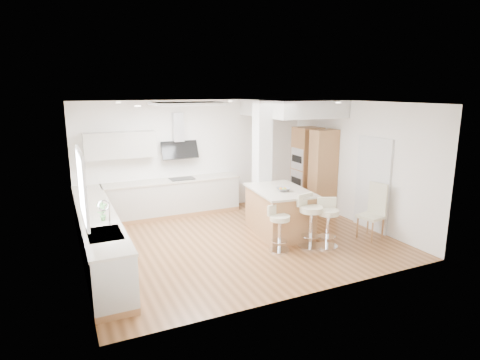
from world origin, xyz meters
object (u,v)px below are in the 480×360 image
bar_stool_a (279,226)px  dining_chair (374,209)px  peninsula (279,211)px  bar_stool_b (310,218)px  bar_stool_c (328,220)px

bar_stool_a → dining_chair: dining_chair is taller
bar_stool_a → peninsula: bearing=41.6°
bar_stool_b → dining_chair: bearing=-18.6°
dining_chair → peninsula: bearing=135.8°
bar_stool_a → bar_stool_c: bar_stool_c is taller
bar_stool_c → peninsula: bearing=138.3°
bar_stool_c → dining_chair: (1.20, 0.02, 0.07)m
bar_stool_a → dining_chair: bearing=-23.2°
peninsula → dining_chair: size_ratio=1.47×
peninsula → bar_stool_a: bearing=-115.1°
bar_stool_a → bar_stool_c: size_ratio=0.93×
peninsula → dining_chair: dining_chair is taller
bar_stool_a → bar_stool_c: 0.99m
bar_stool_a → bar_stool_c: bearing=-31.0°
peninsula → bar_stool_a: peninsula is taller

